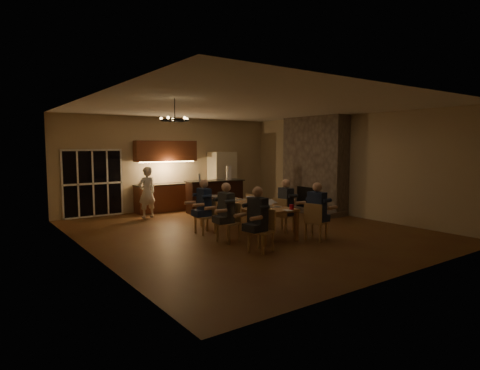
% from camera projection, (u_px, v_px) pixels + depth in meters
% --- Properties ---
extents(floor, '(9.00, 9.00, 0.00)m').
position_uv_depth(floor, '(247.00, 231.00, 10.55)').
color(floor, brown).
rests_on(floor, ground).
extents(back_wall, '(8.00, 0.04, 3.20)m').
position_uv_depth(back_wall, '(171.00, 164.00, 14.06)').
color(back_wall, tan).
rests_on(back_wall, ground).
extents(left_wall, '(0.04, 9.00, 3.20)m').
position_uv_depth(left_wall, '(88.00, 177.00, 8.07)').
color(left_wall, tan).
rests_on(left_wall, ground).
extents(right_wall, '(0.04, 9.00, 3.20)m').
position_uv_depth(right_wall, '(349.00, 166.00, 12.72)').
color(right_wall, tan).
rests_on(right_wall, ground).
extents(ceiling, '(8.00, 9.00, 0.04)m').
position_uv_depth(ceiling, '(248.00, 107.00, 10.24)').
color(ceiling, white).
rests_on(ceiling, back_wall).
extents(french_doors, '(1.86, 0.08, 2.10)m').
position_uv_depth(french_doors, '(93.00, 184.00, 12.51)').
color(french_doors, black).
rests_on(french_doors, ground).
extents(fireplace, '(0.58, 2.50, 3.20)m').
position_uv_depth(fireplace, '(314.00, 164.00, 13.51)').
color(fireplace, '#6A5E53').
rests_on(fireplace, ground).
extents(kitchenette, '(2.24, 0.68, 2.40)m').
position_uv_depth(kitchenette, '(167.00, 176.00, 13.66)').
color(kitchenette, brown).
rests_on(kitchenette, ground).
extents(refrigerator, '(0.90, 0.68, 2.00)m').
position_uv_depth(refrigerator, '(222.00, 179.00, 14.91)').
color(refrigerator, beige).
rests_on(refrigerator, ground).
extents(dining_table, '(1.10, 2.82, 0.75)m').
position_uv_depth(dining_table, '(246.00, 219.00, 10.23)').
color(dining_table, '#B06F46').
rests_on(dining_table, ground).
extents(bar_island, '(2.01, 0.88, 1.08)m').
position_uv_depth(bar_island, '(215.00, 196.00, 13.44)').
color(bar_island, black).
rests_on(bar_island, ground).
extents(chair_left_near, '(0.55, 0.55, 0.89)m').
position_uv_depth(chair_left_near, '(261.00, 231.00, 8.40)').
color(chair_left_near, tan).
rests_on(chair_left_near, ground).
extents(chair_left_mid, '(0.53, 0.53, 0.89)m').
position_uv_depth(chair_left_mid, '(228.00, 223.00, 9.30)').
color(chair_left_mid, tan).
rests_on(chair_left_mid, ground).
extents(chair_left_far, '(0.46, 0.46, 0.89)m').
position_uv_depth(chair_left_far, '(205.00, 216.00, 10.16)').
color(chair_left_far, tan).
rests_on(chair_left_far, ground).
extents(chair_right_near, '(0.56, 0.56, 0.89)m').
position_uv_depth(chair_right_near, '(316.00, 221.00, 9.46)').
color(chair_right_near, tan).
rests_on(chair_right_near, ground).
extents(chair_right_mid, '(0.54, 0.54, 0.89)m').
position_uv_depth(chair_right_mid, '(284.00, 215.00, 10.36)').
color(chair_right_mid, tan).
rests_on(chair_right_mid, ground).
extents(chair_right_far, '(0.44, 0.44, 0.89)m').
position_uv_depth(chair_right_far, '(257.00, 209.00, 11.24)').
color(chair_right_far, tan).
rests_on(chair_right_far, ground).
extents(person_left_near, '(0.67, 0.67, 1.38)m').
position_uv_depth(person_left_near, '(258.00, 219.00, 8.39)').
color(person_left_near, '#262830').
rests_on(person_left_near, ground).
extents(person_right_near, '(0.66, 0.66, 1.38)m').
position_uv_depth(person_right_near, '(317.00, 212.00, 9.38)').
color(person_right_near, '#1F284D').
rests_on(person_right_near, ground).
extents(person_left_mid, '(0.64, 0.64, 1.38)m').
position_uv_depth(person_left_mid, '(226.00, 212.00, 9.29)').
color(person_left_mid, '#363A40').
rests_on(person_left_mid, ground).
extents(person_right_mid, '(0.69, 0.69, 1.38)m').
position_uv_depth(person_right_mid, '(286.00, 206.00, 10.29)').
color(person_right_mid, '#262830').
rests_on(person_right_mid, ground).
extents(person_left_far, '(0.63, 0.63, 1.38)m').
position_uv_depth(person_left_far, '(204.00, 206.00, 10.19)').
color(person_left_far, '#1F284D').
rests_on(person_left_far, ground).
extents(standing_person, '(0.63, 0.46, 1.59)m').
position_uv_depth(standing_person, '(147.00, 192.00, 12.37)').
color(standing_person, white).
rests_on(standing_person, ground).
extents(chandelier, '(0.60, 0.60, 0.03)m').
position_uv_depth(chandelier, '(175.00, 120.00, 8.32)').
color(chandelier, black).
rests_on(chandelier, ceiling).
extents(laptop_a, '(0.42, 0.42, 0.23)m').
position_uv_depth(laptop_a, '(261.00, 205.00, 9.21)').
color(laptop_a, silver).
rests_on(laptop_a, dining_table).
extents(laptop_b, '(0.37, 0.34, 0.23)m').
position_uv_depth(laptop_b, '(274.00, 202.00, 9.66)').
color(laptop_b, silver).
rests_on(laptop_b, dining_table).
extents(laptop_c, '(0.40, 0.37, 0.23)m').
position_uv_depth(laptop_c, '(235.00, 200.00, 10.06)').
color(laptop_c, silver).
rests_on(laptop_c, dining_table).
extents(laptop_d, '(0.39, 0.36, 0.23)m').
position_uv_depth(laptop_d, '(254.00, 199.00, 10.30)').
color(laptop_d, silver).
rests_on(laptop_d, dining_table).
extents(laptop_e, '(0.38, 0.35, 0.23)m').
position_uv_depth(laptop_e, '(212.00, 196.00, 10.96)').
color(laptop_e, silver).
rests_on(laptop_e, dining_table).
extents(laptop_f, '(0.40, 0.38, 0.23)m').
position_uv_depth(laptop_f, '(230.00, 195.00, 11.17)').
color(laptop_f, silver).
rests_on(laptop_f, dining_table).
extents(mug_front, '(0.08, 0.08, 0.10)m').
position_uv_depth(mug_front, '(257.00, 205.00, 9.75)').
color(mug_front, silver).
rests_on(mug_front, dining_table).
extents(mug_mid, '(0.09, 0.09, 0.10)m').
position_uv_depth(mug_mid, '(235.00, 199.00, 10.69)').
color(mug_mid, silver).
rests_on(mug_mid, dining_table).
extents(mug_back, '(0.08, 0.08, 0.10)m').
position_uv_depth(mug_back, '(218.00, 200.00, 10.57)').
color(mug_back, silver).
rests_on(mug_back, dining_table).
extents(redcup_near, '(0.10, 0.10, 0.12)m').
position_uv_depth(redcup_near, '(292.00, 207.00, 9.27)').
color(redcup_near, '#AD0B1A').
rests_on(redcup_near, dining_table).
extents(redcup_mid, '(0.09, 0.09, 0.12)m').
position_uv_depth(redcup_mid, '(223.00, 201.00, 10.35)').
color(redcup_mid, '#AD0B1A').
rests_on(redcup_mid, dining_table).
extents(can_silver, '(0.06, 0.06, 0.12)m').
position_uv_depth(can_silver, '(261.00, 205.00, 9.68)').
color(can_silver, '#B2B2B7').
rests_on(can_silver, dining_table).
extents(can_cola, '(0.06, 0.06, 0.12)m').
position_uv_depth(can_cola, '(212.00, 197.00, 11.18)').
color(can_cola, '#3F0F0C').
rests_on(can_cola, dining_table).
extents(plate_near, '(0.26, 0.26, 0.02)m').
position_uv_depth(plate_near, '(267.00, 205.00, 9.99)').
color(plate_near, silver).
rests_on(plate_near, dining_table).
extents(plate_left, '(0.27, 0.27, 0.02)m').
position_uv_depth(plate_left, '(257.00, 210.00, 9.22)').
color(plate_left, silver).
rests_on(plate_left, dining_table).
extents(plate_far, '(0.25, 0.25, 0.02)m').
position_uv_depth(plate_far, '(242.00, 199.00, 10.99)').
color(plate_far, silver).
rests_on(plate_far, dining_table).
extents(notepad, '(0.18, 0.24, 0.01)m').
position_uv_depth(notepad, '(288.00, 210.00, 9.15)').
color(notepad, white).
rests_on(notepad, dining_table).
extents(bar_bottle, '(0.07, 0.07, 0.24)m').
position_uv_depth(bar_bottle, '(200.00, 177.00, 13.10)').
color(bar_bottle, '#99999E').
rests_on(bar_bottle, bar_island).
extents(bar_blender, '(0.19, 0.19, 0.47)m').
position_uv_depth(bar_blender, '(229.00, 173.00, 13.62)').
color(bar_blender, silver).
rests_on(bar_blender, bar_island).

